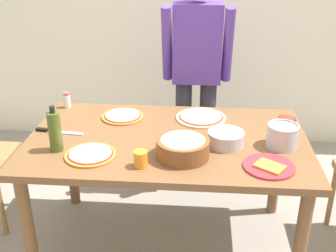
{
  "coord_description": "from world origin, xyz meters",
  "views": [
    {
      "loc": [
        0.18,
        -2.16,
        1.84
      ],
      "look_at": [
        0.0,
        0.05,
        0.81
      ],
      "focal_mm": 45.14,
      "sensor_mm": 36.0,
      "label": 1
    }
  ],
  "objects": [
    {
      "name": "pizza_cooked_on_tray",
      "position": [
        -0.31,
        0.26,
        0.77
      ],
      "size": [
        0.26,
        0.26,
        0.02
      ],
      "color": "#C67A33",
      "rests_on": "dining_table"
    },
    {
      "name": "steel_pot",
      "position": [
        0.63,
        -0.06,
        0.83
      ],
      "size": [
        0.17,
        0.17,
        0.13
      ],
      "color": "#B7B7BC",
      "rests_on": "dining_table"
    },
    {
      "name": "cup_orange",
      "position": [
        -0.11,
        -0.33,
        0.8
      ],
      "size": [
        0.07,
        0.07,
        0.08
      ],
      "primitive_type": "cylinder",
      "color": "orange",
      "rests_on": "dining_table"
    },
    {
      "name": "dining_table",
      "position": [
        0.0,
        0.0,
        0.67
      ],
      "size": [
        1.6,
        0.96,
        0.76
      ],
      "color": "brown",
      "rests_on": "ground"
    },
    {
      "name": "pizza_second_cooked",
      "position": [
        -0.39,
        -0.25,
        0.77
      ],
      "size": [
        0.27,
        0.27,
        0.02
      ],
      "color": "#C67A33",
      "rests_on": "dining_table"
    },
    {
      "name": "popcorn_bowl",
      "position": [
        0.1,
        -0.22,
        0.82
      ],
      "size": [
        0.28,
        0.28,
        0.11
      ],
      "color": "brown",
      "rests_on": "dining_table"
    },
    {
      "name": "olive_oil_bottle",
      "position": [
        -0.58,
        -0.2,
        0.87
      ],
      "size": [
        0.07,
        0.07,
        0.26
      ],
      "color": "#47561E",
      "rests_on": "dining_table"
    },
    {
      "name": "pizza_raw_on_board",
      "position": [
        0.19,
        0.28,
        0.77
      ],
      "size": [
        0.31,
        0.31,
        0.02
      ],
      "color": "beige",
      "rests_on": "dining_table"
    },
    {
      "name": "plate_with_slice",
      "position": [
        0.53,
        -0.3,
        0.77
      ],
      "size": [
        0.26,
        0.26,
        0.02
      ],
      "color": "red",
      "rests_on": "dining_table"
    },
    {
      "name": "mixing_bowl_steel",
      "position": [
        0.33,
        -0.07,
        0.8
      ],
      "size": [
        0.2,
        0.2,
        0.08
      ],
      "color": "#B7B7BC",
      "rests_on": "dining_table"
    },
    {
      "name": "person_cook",
      "position": [
        0.15,
        0.76,
        0.94
      ],
      "size": [
        0.49,
        0.25,
        1.62
      ],
      "color": "#2D2D38",
      "rests_on": "ground"
    },
    {
      "name": "salt_shaker",
      "position": [
        -0.7,
        0.4,
        0.81
      ],
      "size": [
        0.04,
        0.04,
        0.11
      ],
      "color": "white",
      "rests_on": "dining_table"
    },
    {
      "name": "small_sauce_bowl",
      "position": [
        0.71,
        0.23,
        0.79
      ],
      "size": [
        0.11,
        0.11,
        0.06
      ],
      "color": "#4C2D1E",
      "rests_on": "dining_table"
    },
    {
      "name": "ground",
      "position": [
        0.0,
        0.0,
        0.0
      ],
      "size": [
        8.0,
        8.0,
        0.0
      ],
      "primitive_type": "plane",
      "color": "gray"
    },
    {
      "name": "chef_knife",
      "position": [
        -0.67,
        0.02,
        0.77
      ],
      "size": [
        0.29,
        0.06,
        0.02
      ],
      "color": "silver",
      "rests_on": "dining_table"
    }
  ]
}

